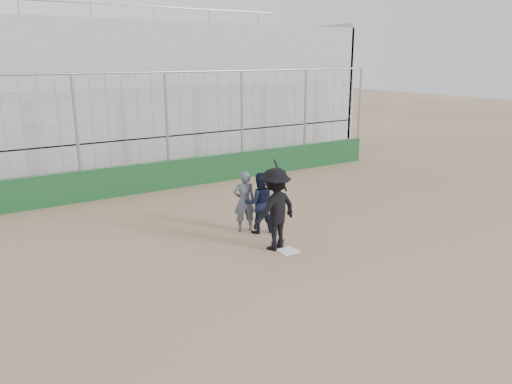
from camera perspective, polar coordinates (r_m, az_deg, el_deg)
ground at (r=12.05m, az=3.65°, el=-6.77°), size 90.00×90.00×0.00m
home_plate at (r=12.04m, az=3.65°, el=-6.72°), size 0.44×0.44×0.02m
backstop at (r=17.65m, az=-9.95°, el=3.43°), size 18.10×0.25×4.04m
bleachers at (r=21.99m, az=-15.38°, el=10.61°), size 20.25×6.70×6.98m
batter_at_plate at (r=11.88m, az=2.19°, el=-1.95°), size 1.41×0.98×2.12m
catcher_crouched at (r=13.07m, az=0.39°, el=-2.38°), size 0.94×0.82×1.11m
umpire at (r=13.16m, az=-1.34°, el=-1.42°), size 0.68×0.55×1.47m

